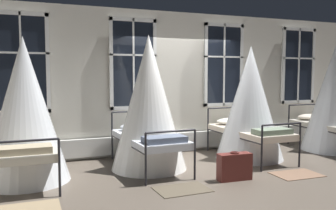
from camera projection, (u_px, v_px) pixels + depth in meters
ground at (202, 162)px, 7.22m from camera, size 21.28×21.28×0.00m
back_wall_with_windows at (179, 83)px, 8.14m from camera, size 11.64×0.10×3.07m
window_bank at (181, 104)px, 8.07m from camera, size 7.50×0.10×2.80m
cot_first at (25, 112)px, 5.83m from camera, size 1.37×1.99×2.33m
cot_second at (149, 104)px, 6.63m from camera, size 1.37×2.01×2.43m
cot_third at (250, 104)px, 7.47m from camera, size 1.37×1.99×2.29m
cot_fourth at (333, 100)px, 8.27m from camera, size 1.37×2.00×2.36m
rug_first at (28, 209)px, 4.68m from camera, size 0.81×0.57×0.01m
rug_second at (182, 189)px, 5.49m from camera, size 0.81×0.57×0.01m
rug_third at (297, 174)px, 6.31m from camera, size 0.82×0.59×0.01m
suitcase_dark at (234, 167)px, 5.98m from camera, size 0.57×0.24×0.47m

